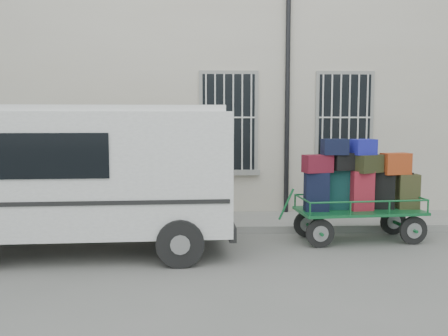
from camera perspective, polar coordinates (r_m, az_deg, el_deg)
The scene contains 5 objects.
ground at distance 8.94m, azimuth 4.05°, elevation -9.51°, with size 80.00×80.00×0.00m, color #62635E.
building at distance 14.12m, azimuth 1.67°, elevation 8.38°, with size 24.00×5.15×6.00m.
sidewalk at distance 11.05m, azimuth 2.80°, elevation -6.14°, with size 24.00×1.70×0.15m, color gray.
luggage_cart at distance 9.81m, azimuth 15.02°, elevation -2.25°, with size 2.79×1.28×1.96m.
van at distance 8.97m, azimuth -15.61°, elevation -0.15°, with size 5.17×2.51×2.55m.
Camera 1 is at (-0.96, -8.57, 2.35)m, focal length 40.00 mm.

